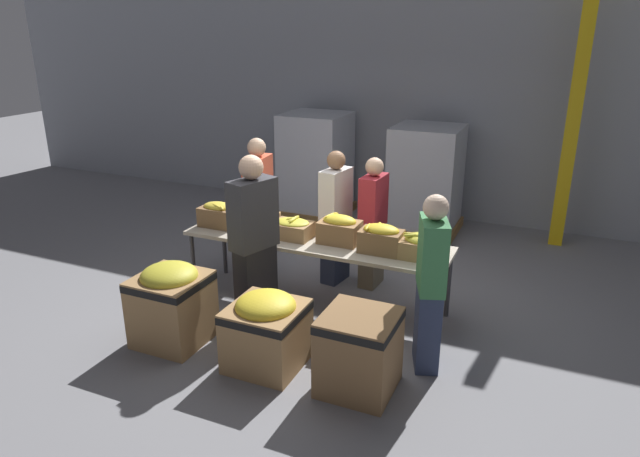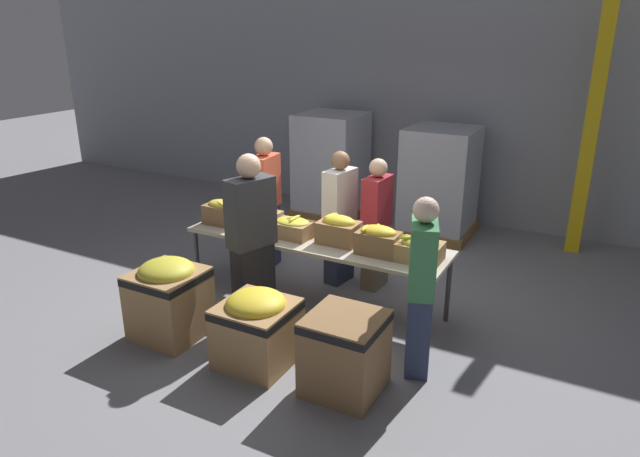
{
  "view_description": "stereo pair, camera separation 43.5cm",
  "coord_description": "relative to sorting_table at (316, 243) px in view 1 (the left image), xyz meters",
  "views": [
    {
      "loc": [
        2.34,
        -5.2,
        2.97
      ],
      "look_at": [
        0.03,
        0.03,
        0.9
      ],
      "focal_mm": 32.0,
      "sensor_mm": 36.0,
      "label": 1
    },
    {
      "loc": [
        2.73,
        -5.01,
        2.97
      ],
      "look_at": [
        0.03,
        0.03,
        0.9
      ],
      "focal_mm": 32.0,
      "sensor_mm": 36.0,
      "label": 2
    }
  ],
  "objects": [
    {
      "name": "ground_plane",
      "position": [
        0.0,
        0.0,
        -0.73
      ],
      "size": [
        30.0,
        30.0,
        0.0
      ],
      "primitive_type": "plane",
      "color": "gray"
    },
    {
      "name": "wall_back",
      "position": [
        0.0,
        3.64,
        1.27
      ],
      "size": [
        16.0,
        0.08,
        4.0
      ],
      "color": "#9399A3",
      "rests_on": "ground_plane"
    },
    {
      "name": "sorting_table",
      "position": [
        0.0,
        0.0,
        0.0
      ],
      "size": [
        2.9,
        0.76,
        0.78
      ],
      "color": "#B2A893",
      "rests_on": "ground_plane"
    },
    {
      "name": "banana_box_0",
      "position": [
        -1.18,
        -0.06,
        0.19
      ],
      "size": [
        0.42,
        0.28,
        0.28
      ],
      "color": "olive",
      "rests_on": "sorting_table"
    },
    {
      "name": "banana_box_1",
      "position": [
        -0.73,
        0.08,
        0.16
      ],
      "size": [
        0.4,
        0.29,
        0.24
      ],
      "color": "tan",
      "rests_on": "sorting_table"
    },
    {
      "name": "banana_box_2",
      "position": [
        -0.25,
        -0.05,
        0.16
      ],
      "size": [
        0.41,
        0.3,
        0.23
      ],
      "color": "#A37A4C",
      "rests_on": "sorting_table"
    },
    {
      "name": "banana_box_3",
      "position": [
        0.27,
        0.01,
        0.2
      ],
      "size": [
        0.42,
        0.29,
        0.31
      ],
      "color": "olive",
      "rests_on": "sorting_table"
    },
    {
      "name": "banana_box_4",
      "position": [
        0.75,
        -0.07,
        0.2
      ],
      "size": [
        0.42,
        0.29,
        0.29
      ],
      "color": "olive",
      "rests_on": "sorting_table"
    },
    {
      "name": "banana_box_5",
      "position": [
        1.17,
        -0.04,
        0.17
      ],
      "size": [
        0.42,
        0.33,
        0.26
      ],
      "color": "#A37A4C",
      "rests_on": "sorting_table"
    },
    {
      "name": "volunteer_0",
      "position": [
        -1.07,
        0.66,
        0.1
      ],
      "size": [
        0.26,
        0.47,
        1.67
      ],
      "rotation": [
        0.0,
        0.0,
        -1.48
      ],
      "color": "#2D3856",
      "rests_on": "ground_plane"
    },
    {
      "name": "volunteer_1",
      "position": [
        1.4,
        -0.68,
        0.08
      ],
      "size": [
        0.35,
        0.48,
        1.63
      ],
      "rotation": [
        0.0,
        0.0,
        1.91
      ],
      "color": "#2D3856",
      "rests_on": "ground_plane"
    },
    {
      "name": "volunteer_2",
      "position": [
        -0.05,
        0.68,
        0.06
      ],
      "size": [
        0.28,
        0.46,
        1.6
      ],
      "rotation": [
        0.0,
        0.0,
        -1.72
      ],
      "color": "#2D3856",
      "rests_on": "ground_plane"
    },
    {
      "name": "volunteer_3",
      "position": [
        -0.4,
        -0.61,
        0.16
      ],
      "size": [
        0.38,
        0.53,
        1.79
      ],
      "rotation": [
        0.0,
        0.0,
        1.25
      ],
      "color": "black",
      "rests_on": "ground_plane"
    },
    {
      "name": "volunteer_4",
      "position": [
        0.39,
        0.75,
        0.04
      ],
      "size": [
        0.23,
        0.43,
        1.55
      ],
      "rotation": [
        0.0,
        0.0,
        -1.63
      ],
      "color": "#6B604C",
      "rests_on": "ground_plane"
    },
    {
      "name": "donation_bin_0",
      "position": [
        -0.96,
        -1.26,
        -0.3
      ],
      "size": [
        0.64,
        0.64,
        0.81
      ],
      "color": "#A37A4C",
      "rests_on": "ground_plane"
    },
    {
      "name": "donation_bin_1",
      "position": [
        0.08,
        -1.26,
        -0.36
      ],
      "size": [
        0.64,
        0.64,
        0.71
      ],
      "color": "#A37A4C",
      "rests_on": "ground_plane"
    },
    {
      "name": "donation_bin_2",
      "position": [
        0.96,
        -1.26,
        -0.35
      ],
      "size": [
        0.61,
        0.61,
        0.7
      ],
      "color": "olive",
      "rests_on": "ground_plane"
    },
    {
      "name": "support_pillar",
      "position": [
        2.36,
        3.09,
        1.27
      ],
      "size": [
        0.18,
        0.18,
        4.0
      ],
      "color": "yellow",
      "rests_on": "ground_plane"
    },
    {
      "name": "pallet_stack_0",
      "position": [
        0.49,
        2.85,
        0.05
      ],
      "size": [
        1.04,
        1.04,
        1.58
      ],
      "color": "olive",
      "rests_on": "ground_plane"
    },
    {
      "name": "pallet_stack_1",
      "position": [
        -1.32,
        2.94,
        0.08
      ],
      "size": [
        1.05,
        1.05,
        1.64
      ],
      "color": "olive",
      "rests_on": "ground_plane"
    }
  ]
}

